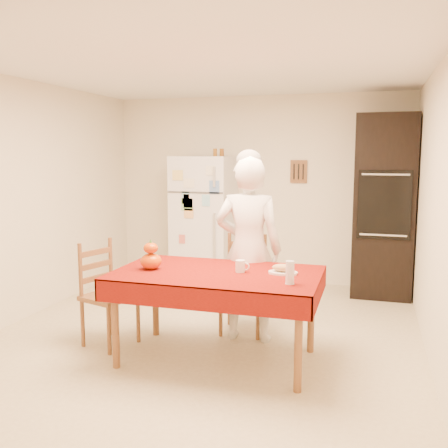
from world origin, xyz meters
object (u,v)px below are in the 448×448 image
at_px(chair_far, 245,280).
at_px(bread_plate, 283,273).
at_px(oven_cabinet, 384,206).
at_px(refrigerator, 204,220).
at_px(seated_woman, 248,250).
at_px(chair_left, 105,289).
at_px(pumpkin_lower, 151,261).
at_px(wine_glass, 290,272).
at_px(dining_table, 217,280).
at_px(coffee_mug, 240,266).

xyz_separation_m(chair_far, bread_plate, (0.49, -0.68, 0.26)).
bearing_deg(chair_far, oven_cabinet, 50.30).
height_order(refrigerator, chair_far, refrigerator).
height_order(oven_cabinet, bread_plate, oven_cabinet).
height_order(refrigerator, seated_woman, seated_woman).
relative_size(oven_cabinet, chair_left, 2.32).
relative_size(refrigerator, bread_plate, 7.08).
distance_m(chair_far, pumpkin_lower, 1.08).
bearing_deg(chair_far, wine_glass, -60.49).
distance_m(dining_table, coffee_mug, 0.23).
bearing_deg(seated_woman, bread_plate, 127.99).
bearing_deg(chair_left, oven_cabinet, -28.28).
bearing_deg(wine_glass, chair_left, 170.78).
distance_m(chair_far, coffee_mug, 0.80).
relative_size(refrigerator, seated_woman, 0.99).
distance_m(oven_cabinet, chair_far, 2.21).
height_order(chair_far, wine_glass, chair_far).
bearing_deg(bread_plate, coffee_mug, -172.97).
relative_size(wine_glass, bread_plate, 0.73).
distance_m(chair_left, pumpkin_lower, 0.63).
height_order(dining_table, chair_far, chair_far).
bearing_deg(seated_woman, oven_cabinet, -126.13).
relative_size(refrigerator, chair_far, 1.79).
bearing_deg(refrigerator, pumpkin_lower, -81.59).
distance_m(refrigerator, seated_woman, 2.14).
xyz_separation_m(oven_cabinet, wine_glass, (-0.71, -2.66, -0.25)).
xyz_separation_m(chair_left, coffee_mug, (1.28, -0.02, 0.30)).
bearing_deg(wine_glass, oven_cabinet, 75.11).
bearing_deg(chair_left, coffee_mug, -73.44).
bearing_deg(chair_left, chair_far, -40.87).
bearing_deg(pumpkin_lower, dining_table, 6.42).
relative_size(pumpkin_lower, bread_plate, 0.75).
xyz_separation_m(oven_cabinet, seated_woman, (-1.21, -1.90, -0.24)).
relative_size(chair_far, seated_woman, 0.55).
relative_size(oven_cabinet, pumpkin_lower, 12.15).
distance_m(chair_left, wine_glass, 1.79).
bearing_deg(bread_plate, wine_glass, -71.11).
distance_m(chair_left, seated_woman, 1.36).
distance_m(dining_table, seated_woman, 0.58).
height_order(seated_woman, wine_glass, seated_woman).
xyz_separation_m(seated_woman, bread_plate, (0.40, -0.45, -0.09)).
height_order(refrigerator, oven_cabinet, oven_cabinet).
height_order(seated_woman, coffee_mug, seated_woman).
bearing_deg(seated_woman, coffee_mug, 92.50).
relative_size(dining_table, wine_glass, 9.66).
relative_size(refrigerator, oven_cabinet, 0.77).
distance_m(chair_far, chair_left, 1.34).
bearing_deg(chair_far, seated_woman, -69.64).
distance_m(dining_table, chair_left, 1.11).
height_order(chair_left, wine_glass, chair_left).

